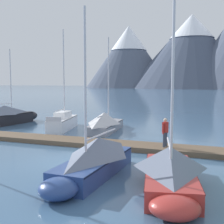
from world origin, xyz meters
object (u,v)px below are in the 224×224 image
object	(u,v)px
sailboat_nearest_berth	(10,115)
person_on_dock	(165,131)
sailboat_mid_dock_port	(64,121)
sailboat_mid_dock_starboard	(106,122)
sailboat_outer_slip	(170,170)
sailboat_far_berth	(93,159)

from	to	relation	value
sailboat_nearest_berth	person_on_dock	world-z (taller)	sailboat_nearest_berth
sailboat_nearest_berth	sailboat_mid_dock_port	world-z (taller)	sailboat_mid_dock_port
sailboat_mid_dock_port	sailboat_mid_dock_starboard	distance (m)	3.88
sailboat_mid_dock_port	sailboat_outer_slip	xyz separation A→B (m)	(11.16, -11.39, 0.09)
sailboat_mid_dock_starboard	person_on_dock	distance (m)	8.28
sailboat_nearest_berth	sailboat_far_berth	distance (m)	18.58
sailboat_mid_dock_port	person_on_dock	world-z (taller)	sailboat_mid_dock_port
sailboat_far_berth	person_on_dock	xyz separation A→B (m)	(2.10, 5.53, 0.51)
sailboat_mid_dock_port	sailboat_nearest_berth	bearing A→B (deg)	173.16
sailboat_nearest_berth	person_on_dock	size ratio (longest dim) A/B	4.32
sailboat_outer_slip	person_on_dock	size ratio (longest dim) A/B	5.12
sailboat_mid_dock_port	sailboat_outer_slip	bearing A→B (deg)	-45.59
sailboat_mid_dock_port	sailboat_mid_dock_starboard	size ratio (longest dim) A/B	1.10
sailboat_nearest_berth	sailboat_far_berth	bearing A→B (deg)	-39.51
sailboat_mid_dock_port	sailboat_mid_dock_starboard	bearing A→B (deg)	2.50
sailboat_outer_slip	sailboat_far_berth	bearing A→B (deg)	173.98
sailboat_far_berth	person_on_dock	bearing A→B (deg)	69.23
sailboat_mid_dock_port	sailboat_mid_dock_starboard	xyz separation A→B (m)	(3.88, 0.17, 0.12)
sailboat_mid_dock_starboard	sailboat_far_berth	size ratio (longest dim) A/B	1.11
sailboat_nearest_berth	sailboat_far_berth	world-z (taller)	sailboat_nearest_berth
sailboat_mid_dock_starboard	sailboat_far_berth	bearing A→B (deg)	-70.76
sailboat_outer_slip	person_on_dock	distance (m)	6.04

